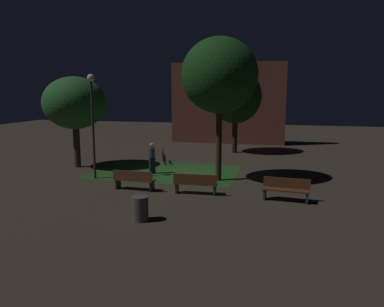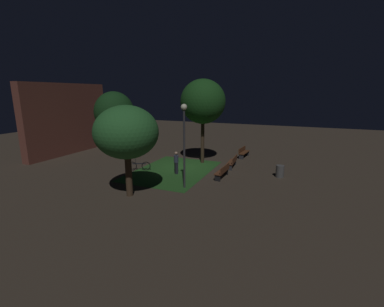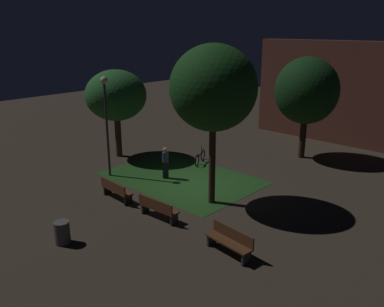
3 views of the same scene
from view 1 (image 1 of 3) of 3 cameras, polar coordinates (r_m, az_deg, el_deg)
name	(u,v)px [view 1 (image 1 of 3)]	position (r m, az deg, el deg)	size (l,w,h in m)	color
ground_plane	(186,174)	(19.38, -0.98, -3.15)	(60.00, 60.00, 0.00)	#3D3328
grass_lawn	(166,172)	(19.93, -3.98, -2.80)	(7.52, 5.21, 0.01)	#23511E
bench_near_trees	(134,179)	(16.38, -8.79, -3.90)	(1.82, 0.57, 0.88)	brown
bench_path_side	(195,183)	(15.57, 0.53, -4.50)	(1.82, 0.57, 0.88)	brown
bench_by_lamp	(286,189)	(15.12, 14.07, -5.21)	(1.84, 0.66, 0.88)	#512D19
tree_tall_center	(220,76)	(17.63, 4.20, 11.67)	(3.53, 3.53, 6.68)	#38281C
tree_back_right	(235,96)	(25.96, 6.60, 8.61)	(3.53, 3.53, 5.74)	#2D2116
tree_left_canopy	(75,103)	(21.74, -17.36, 7.28)	(3.44, 3.44, 5.02)	#423021
lamp_post_plaza_west	(92,109)	(18.59, -14.88, 6.47)	(0.36, 0.36, 5.02)	#333338
trash_bin	(140,209)	(12.63, -7.87, -8.28)	(0.55, 0.55, 0.82)	#4C4C4C
bicycle	(164,157)	(22.34, -4.28, -0.58)	(0.72, 1.56, 0.93)	black
pedestrian	(152,157)	(19.45, -6.07, -0.60)	(0.34, 0.34, 1.61)	black
building_wall_backdrop	(228,103)	(30.56, 5.41, 7.57)	(9.14, 0.80, 6.46)	brown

